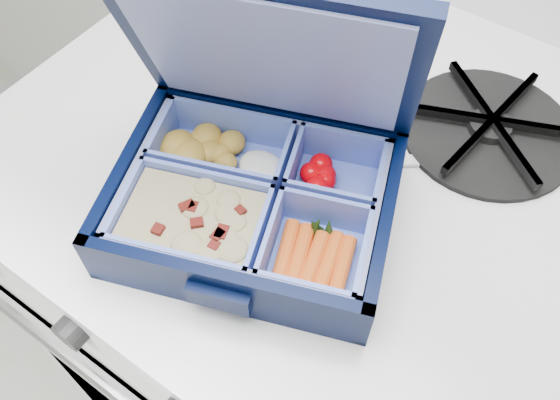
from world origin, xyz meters
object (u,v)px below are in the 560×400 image
Objects in this scene: stove at (309,307)px; fork at (404,161)px; burner_grate at (491,125)px; bento_box at (254,202)px.

stove is 4.92× the size of fork.
fork is (-0.05, -0.09, -0.01)m from burner_grate.
burner_grate is (0.14, 0.23, -0.02)m from bento_box.
burner_grate is at bearing 39.23° from bento_box.
bento_box is 0.26m from burner_grate.
fork is at bearing -121.63° from burner_grate.
bento_box is 1.28× the size of fork.
burner_grate is (0.15, 0.08, 0.48)m from stove.
bento_box is at bearing -84.87° from stove.
stove is at bearing 75.13° from bento_box.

